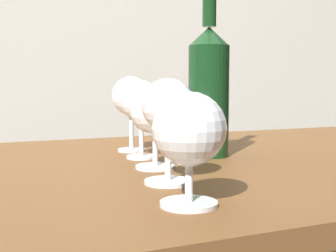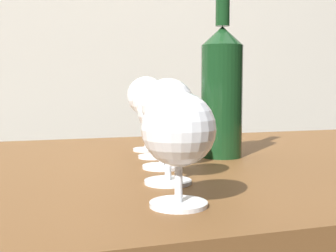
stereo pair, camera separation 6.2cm
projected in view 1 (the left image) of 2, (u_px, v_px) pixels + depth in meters
dining_table at (144, 209)px, 0.79m from camera, size 1.59×0.78×0.72m
wine_glass_cabernet at (189, 132)px, 0.50m from camera, size 0.08×0.08×0.13m
wine_glass_rose at (168, 109)px, 0.62m from camera, size 0.07×0.07×0.15m
wine_glass_pinot at (154, 112)px, 0.73m from camera, size 0.08×0.08×0.14m
wine_glass_white at (141, 102)px, 0.83m from camera, size 0.08×0.08×0.14m
wine_glass_empty at (131, 98)px, 0.92m from camera, size 0.08×0.08×0.15m
wine_bottle at (209, 89)px, 0.85m from camera, size 0.08×0.08×0.32m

